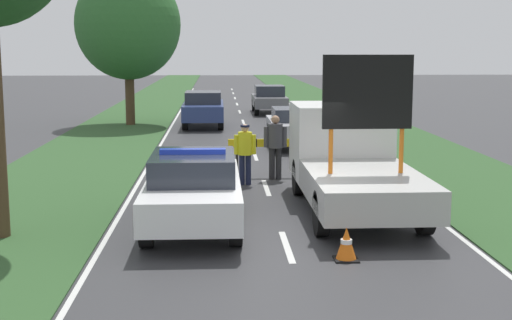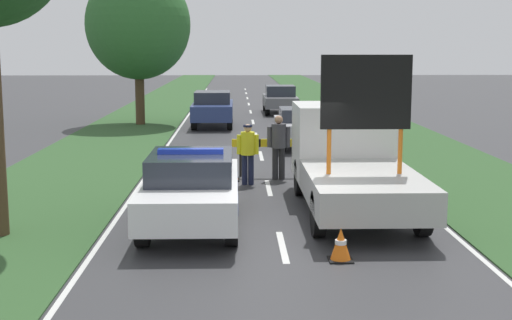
% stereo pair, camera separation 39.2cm
% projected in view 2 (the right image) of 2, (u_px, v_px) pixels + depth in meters
% --- Properties ---
extents(ground_plane, '(160.00, 160.00, 0.00)m').
position_uv_depth(ground_plane, '(280.00, 238.00, 13.50)').
color(ground_plane, '#333335').
extents(lane_markings, '(6.80, 68.10, 0.01)m').
position_uv_depth(lane_markings, '(256.00, 135.00, 29.23)').
color(lane_markings, silver).
rests_on(lane_markings, ground).
extents(grass_verge_left, '(4.18, 120.00, 0.03)m').
position_uv_depth(grass_verge_left, '(135.00, 125.00, 33.09)').
color(grass_verge_left, '#2D5128').
rests_on(grass_verge_left, ground).
extents(grass_verge_right, '(4.18, 120.00, 0.03)m').
position_uv_depth(grass_verge_right, '(371.00, 124.00, 33.40)').
color(grass_verge_right, '#2D5128').
rests_on(grass_verge_right, ground).
extents(police_car, '(1.85, 4.89, 1.60)m').
position_uv_depth(police_car, '(192.00, 188.00, 14.26)').
color(police_car, white).
rests_on(police_car, ground).
extents(work_truck, '(2.24, 6.15, 3.43)m').
position_uv_depth(work_truck, '(349.00, 157.00, 16.04)').
color(work_truck, white).
rests_on(work_truck, ground).
extents(road_barrier, '(2.41, 0.08, 1.05)m').
position_uv_depth(road_barrier, '(275.00, 146.00, 19.78)').
color(road_barrier, black).
rests_on(road_barrier, ground).
extents(police_officer, '(0.57, 0.36, 1.60)m').
position_uv_depth(police_officer, '(248.00, 149.00, 18.56)').
color(police_officer, '#191E38').
rests_on(police_officer, ground).
extents(pedestrian_civilian, '(0.63, 0.40, 1.75)m').
position_uv_depth(pedestrian_civilian, '(279.00, 142.00, 19.30)').
color(pedestrian_civilian, '#232326').
rests_on(pedestrian_civilian, ground).
extents(traffic_cone_near_police, '(0.46, 0.46, 0.64)m').
position_uv_depth(traffic_cone_near_police, '(231.00, 169.00, 19.25)').
color(traffic_cone_near_police, black).
rests_on(traffic_cone_near_police, ground).
extents(traffic_cone_centre_front, '(0.41, 0.41, 0.57)m').
position_uv_depth(traffic_cone_centre_front, '(341.00, 245.00, 11.99)').
color(traffic_cone_centre_front, black).
rests_on(traffic_cone_centre_front, ground).
extents(queued_car_sedan_silver, '(1.93, 4.05, 1.41)m').
position_uv_depth(queued_car_sedan_silver, '(303.00, 126.00, 25.71)').
color(queued_car_sedan_silver, '#B2B2B7').
rests_on(queued_car_sedan_silver, ground).
extents(queued_car_hatch_blue, '(1.80, 4.66, 1.60)m').
position_uv_depth(queued_car_hatch_blue, '(213.00, 108.00, 32.38)').
color(queued_car_hatch_blue, navy).
rests_on(queued_car_hatch_blue, ground).
extents(queued_car_suv_grey, '(1.75, 4.23, 1.52)m').
position_uv_depth(queued_car_suv_grey, '(280.00, 99.00, 38.84)').
color(queued_car_suv_grey, slate).
rests_on(queued_car_suv_grey, ground).
extents(roadside_tree_near_left, '(4.77, 4.77, 7.11)m').
position_uv_depth(roadside_tree_near_left, '(138.00, 25.00, 32.46)').
color(roadside_tree_near_left, '#4C3823').
rests_on(roadside_tree_near_left, ground).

